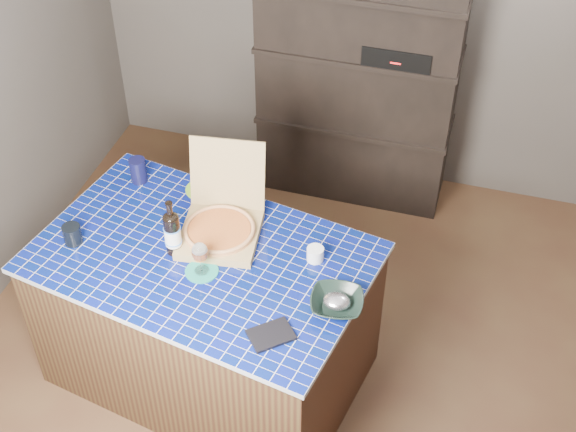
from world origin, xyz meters
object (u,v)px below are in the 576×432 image
(dvd_case, at_px, (271,335))
(kitchen_island, at_px, (208,316))
(pizza_box, at_px, (221,226))
(wine_glass, at_px, (200,253))
(bowl, at_px, (337,303))
(mead_bottle, at_px, (172,233))

(dvd_case, bearing_deg, kitchen_island, -170.39)
(pizza_box, relative_size, dvd_case, 2.66)
(pizza_box, xyz_separation_m, wine_glass, (-0.00, -0.26, 0.06))
(pizza_box, xyz_separation_m, bowl, (0.64, -0.30, -0.03))
(mead_bottle, xyz_separation_m, dvd_case, (0.59, -0.36, -0.11))
(bowl, bearing_deg, wine_glass, 176.73)
(wine_glass, bearing_deg, mead_bottle, 151.80)
(kitchen_island, xyz_separation_m, wine_glass, (0.04, -0.10, 0.55))
(mead_bottle, xyz_separation_m, bowl, (0.81, -0.13, -0.09))
(kitchen_island, relative_size, mead_bottle, 5.63)
(bowl, bearing_deg, pizza_box, 155.34)
(dvd_case, bearing_deg, mead_bottle, -163.04)
(wine_glass, distance_m, bowl, 0.65)
(wine_glass, relative_size, dvd_case, 0.92)
(mead_bottle, bearing_deg, dvd_case, -31.74)
(pizza_box, relative_size, mead_bottle, 1.62)
(wine_glass, height_order, bowl, wine_glass)
(pizza_box, bearing_deg, mead_bottle, -143.35)
(pizza_box, bearing_deg, kitchen_island, -111.79)
(kitchen_island, distance_m, wine_glass, 0.56)
(mead_bottle, bearing_deg, kitchen_island, 3.25)
(dvd_case, distance_m, bowl, 0.33)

